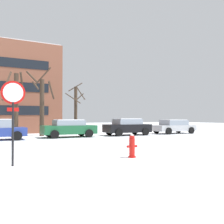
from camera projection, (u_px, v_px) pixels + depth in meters
name	position (u px, v px, depth m)	size (l,w,h in m)	color
ground_plane	(46.00, 153.00, 11.23)	(120.00, 120.00, 0.00)	white
road_surface	(32.00, 146.00, 14.11)	(80.00, 8.50, 0.00)	silver
stop_sign	(13.00, 106.00, 8.30)	(0.76, 0.11, 2.75)	black
fire_hydrant	(132.00, 146.00, 10.01)	(0.44, 0.30, 0.92)	red
parked_car_green	(69.00, 128.00, 20.38)	(4.24, 2.06, 1.41)	#1E6038
parked_car_black	(127.00, 127.00, 22.68)	(4.11, 2.10, 1.49)	black
parked_car_silver	(174.00, 126.00, 25.11)	(4.30, 2.14, 1.36)	silver
tree_far_left	(42.00, 103.00, 21.80)	(2.40, 2.09, 6.01)	#423326
tree_far_right	(15.00, 101.00, 21.71)	(1.89, 1.86, 5.59)	#423326
tree_far_mid	(76.00, 109.00, 23.91)	(1.94, 1.92, 4.94)	#423326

